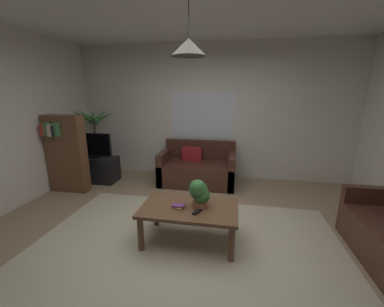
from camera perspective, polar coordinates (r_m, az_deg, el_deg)
name	(u,v)px	position (r m, az deg, el deg)	size (l,w,h in m)	color
floor	(188,243)	(3.11, -1.07, -20.74)	(5.67, 4.92, 0.02)	#9E8466
rug	(184,253)	(2.94, -1.92, -22.72)	(3.68, 2.71, 0.01)	beige
wall_back	(211,113)	(5.02, 4.62, 9.78)	(5.79, 0.06, 2.74)	silver
window_pane	(202,115)	(5.01, 2.52, 9.28)	(1.30, 0.01, 0.97)	white
couch_under_window	(198,170)	(4.77, 1.37, -3.89)	(1.46, 0.83, 0.82)	#47281E
coffee_table	(189,212)	(2.93, -0.69, -13.91)	(1.15, 0.66, 0.46)	brown
book_on_table_0	(178,207)	(2.88, -3.26, -12.73)	(0.13, 0.11, 0.02)	#99663F
book_on_table_1	(178,205)	(2.87, -3.27, -12.35)	(0.14, 0.08, 0.02)	#72387F
remote_on_table_0	(200,205)	(2.93, 2.02, -12.19)	(0.05, 0.16, 0.02)	black
remote_on_table_1	(198,211)	(2.78, 1.38, -13.73)	(0.05, 0.16, 0.02)	black
potted_plant_on_table	(199,192)	(2.81, 1.73, -9.31)	(0.25, 0.22, 0.35)	#B77051
tv_stand	(95,169)	(5.27, -22.21, -3.49)	(0.90, 0.44, 0.50)	black
tv	(92,145)	(5.13, -22.87, 1.84)	(0.80, 0.16, 0.50)	black
potted_palm_corner	(96,144)	(5.60, -22.06, 2.12)	(0.81, 0.82, 1.49)	#4C4C51
bookshelf_corner	(66,153)	(4.84, -27.99, 0.11)	(0.70, 0.31, 1.40)	brown
pendant_lamp	(189,47)	(2.61, -0.82, 24.20)	(0.36, 0.36, 0.60)	black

